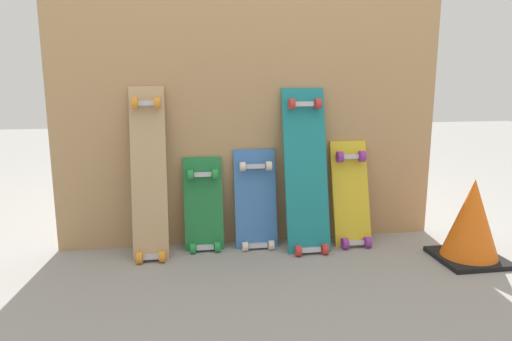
% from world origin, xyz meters
% --- Properties ---
extents(ground_plane, '(12.00, 12.00, 0.00)m').
position_xyz_m(ground_plane, '(0.00, 0.00, 0.00)').
color(ground_plane, gray).
extents(plywood_wall_panel, '(2.04, 0.04, 1.83)m').
position_xyz_m(plywood_wall_panel, '(0.00, 0.07, 0.92)').
color(plywood_wall_panel, tan).
rests_on(plywood_wall_panel, ground).
extents(skateboard_natural, '(0.17, 0.26, 0.92)m').
position_xyz_m(skateboard_natural, '(-0.54, -0.06, 0.39)').
color(skateboard_natural, tan).
rests_on(skateboard_natural, ground).
extents(skateboard_green, '(0.20, 0.16, 0.55)m').
position_xyz_m(skateboard_green, '(-0.27, -0.02, 0.21)').
color(skateboard_green, '#1E7238').
rests_on(skateboard_green, ground).
extents(skateboard_blue, '(0.22, 0.17, 0.59)m').
position_xyz_m(skateboard_blue, '(0.01, -0.02, 0.22)').
color(skateboard_blue, '#386BAD').
rests_on(skateboard_blue, ground).
extents(skateboard_teal, '(0.23, 0.29, 0.91)m').
position_xyz_m(skateboard_teal, '(0.26, -0.08, 0.38)').
color(skateboard_teal, '#197A7F').
rests_on(skateboard_teal, ground).
extents(skateboard_yellow, '(0.20, 0.23, 0.62)m').
position_xyz_m(skateboard_yellow, '(0.52, -0.06, 0.24)').
color(skateboard_yellow, gold).
rests_on(skateboard_yellow, ground).
extents(traffic_cone, '(0.31, 0.31, 0.41)m').
position_xyz_m(traffic_cone, '(1.01, -0.40, 0.20)').
color(traffic_cone, black).
rests_on(traffic_cone, ground).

